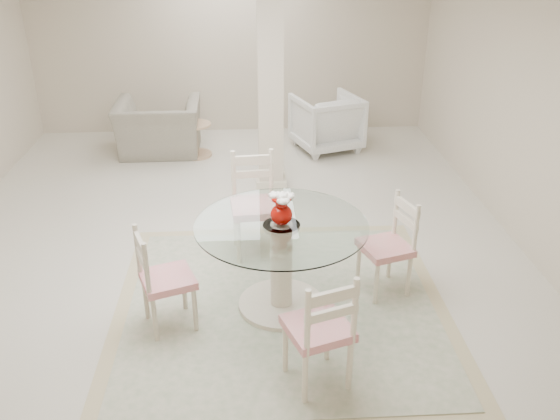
{
  "coord_description": "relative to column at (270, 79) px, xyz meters",
  "views": [
    {
      "loc": [
        0.21,
        -5.63,
        3.06
      ],
      "look_at": [
        0.47,
        -1.17,
        0.85
      ],
      "focal_mm": 38.0,
      "sensor_mm": 36.0,
      "label": 1
    }
  ],
  "objects": [
    {
      "name": "ground",
      "position": [
        -0.5,
        -1.3,
        -1.35
      ],
      "size": [
        7.0,
        7.0,
        0.0
      ],
      "primitive_type": "plane",
      "color": "beige",
      "rests_on": "ground"
    },
    {
      "name": "room_shell",
      "position": [
        -0.5,
        -1.3,
        0.51
      ],
      "size": [
        6.02,
        7.02,
        2.71
      ],
      "color": "beige",
      "rests_on": "ground"
    },
    {
      "name": "column",
      "position": [
        0.0,
        0.0,
        0.0
      ],
      "size": [
        0.3,
        0.3,
        2.7
      ],
      "primitive_type": "cube",
      "color": "beige",
      "rests_on": "ground"
    },
    {
      "name": "area_rug",
      "position": [
        -0.03,
        -2.67,
        -1.34
      ],
      "size": [
        2.89,
        2.89,
        0.02
      ],
      "color": "tan",
      "rests_on": "ground"
    },
    {
      "name": "dining_table",
      "position": [
        -0.03,
        -2.67,
        -0.93
      ],
      "size": [
        1.42,
        1.42,
        0.82
      ],
      "rotation": [
        0.0,
        0.0,
        0.21
      ],
      "color": "beige",
      "rests_on": "ground"
    },
    {
      "name": "red_vase",
      "position": [
        -0.03,
        -2.67,
        -0.39
      ],
      "size": [
        0.21,
        0.2,
        0.28
      ],
      "color": "#A70B05",
      "rests_on": "dining_table"
    },
    {
      "name": "dining_chair_east",
      "position": [
        0.96,
        -2.45,
        -0.82
      ],
      "size": [
        0.5,
        0.5,
        1.0
      ],
      "rotation": [
        0.0,
        0.0,
        -1.26
      ],
      "color": "#F2E3C6",
      "rests_on": "ground"
    },
    {
      "name": "dining_chair_north",
      "position": [
        -0.24,
        -1.67,
        -0.75
      ],
      "size": [
        0.5,
        0.5,
        1.15
      ],
      "rotation": [
        0.0,
        0.0,
        0.09
      ],
      "color": "#F5E8C9",
      "rests_on": "ground"
    },
    {
      "name": "dining_chair_west",
      "position": [
        -1.02,
        -2.9,
        -0.82
      ],
      "size": [
        0.52,
        0.52,
        1.0
      ],
      "rotation": [
        0.0,
        0.0,
        1.93
      ],
      "color": "beige",
      "rests_on": "ground"
    },
    {
      "name": "dining_chair_south",
      "position": [
        0.19,
        -3.67,
        -0.79
      ],
      "size": [
        0.54,
        0.54,
        1.06
      ],
      "rotation": [
        0.0,
        0.0,
        3.48
      ],
      "color": "beige",
      "rests_on": "ground"
    },
    {
      "name": "recliner_taupe",
      "position": [
        -1.54,
        1.22,
        -0.97
      ],
      "size": [
        1.17,
        1.03,
        0.76
      ],
      "primitive_type": "imported",
      "rotation": [
        0.0,
        0.0,
        3.15
      ],
      "color": "gray",
      "rests_on": "ground"
    },
    {
      "name": "armchair_white",
      "position": [
        0.86,
        1.25,
        -0.95
      ],
      "size": [
        1.1,
        1.11,
        0.8
      ],
      "primitive_type": "imported",
      "rotation": [
        0.0,
        0.0,
        3.47
      ],
      "color": "white",
      "rests_on": "ground"
    },
    {
      "name": "side_table",
      "position": [
        -1.02,
        1.07,
        -1.13
      ],
      "size": [
        0.46,
        0.46,
        0.48
      ],
      "color": "tan",
      "rests_on": "ground"
    }
  ]
}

